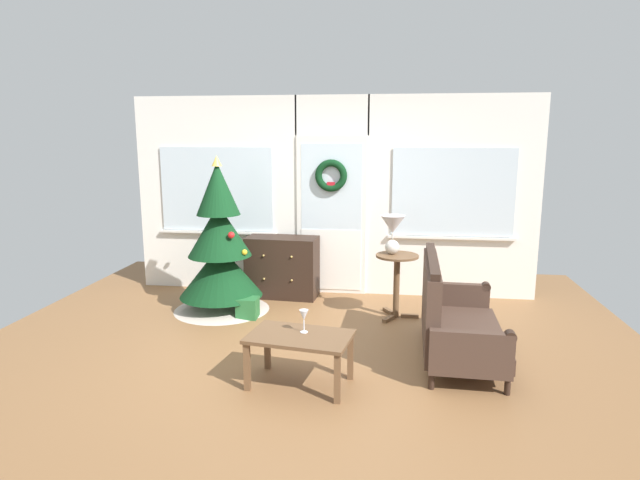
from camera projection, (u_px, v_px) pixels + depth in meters
name	position (u px, v px, depth m)	size (l,w,h in m)	color
ground_plane	(307.00, 353.00, 5.12)	(6.76, 6.76, 0.00)	brown
back_wall_with_door	(332.00, 196.00, 6.90)	(5.20, 0.19, 2.55)	white
christmas_tree	(220.00, 253.00, 6.27)	(1.13, 1.13, 1.83)	#4C331E
dresser_cabinet	(282.00, 267.00, 6.87)	(0.93, 0.49, 0.78)	black
settee_sofa	(451.00, 318.00, 4.97)	(0.77, 1.54, 0.96)	black
side_table	(397.00, 273.00, 6.04)	(0.50, 0.48, 0.73)	brown
table_lamp	(393.00, 229.00, 5.99)	(0.28, 0.28, 0.44)	silver
coffee_table	(300.00, 343.00, 4.41)	(0.91, 0.64, 0.44)	brown
wine_glass	(304.00, 316.00, 4.43)	(0.08, 0.08, 0.20)	silver
gift_box	(248.00, 308.00, 6.10)	(0.23, 0.21, 0.23)	#266633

